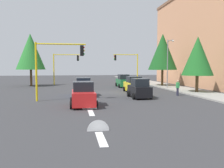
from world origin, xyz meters
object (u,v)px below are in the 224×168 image
at_px(car_yellow, 134,85).
at_px(traffic_signal_far_right, 65,63).
at_px(tree_roadside_mid, 163,52).
at_px(car_blue, 83,88).
at_px(street_lamp_curbside, 169,58).
at_px(tree_opposite_side, 30,52).
at_px(traffic_signal_near_right, 57,60).
at_px(car_red, 83,95).
at_px(traffic_signal_far_left, 128,63).
at_px(car_green, 123,81).
at_px(tree_roadside_near, 198,56).
at_px(car_black, 139,89).
at_px(pedestrian_crossing, 178,87).

bearing_deg(car_yellow, traffic_signal_far_right, -147.51).
height_order(tree_roadside_mid, car_blue, tree_roadside_mid).
xyz_separation_m(street_lamp_curbside, tree_opposite_side, (-8.39, -20.20, 1.27)).
distance_m(traffic_signal_near_right, car_red, 5.05).
distance_m(traffic_signal_far_left, tree_opposite_side, 16.88).
bearing_deg(traffic_signal_near_right, car_green, 146.38).
xyz_separation_m(traffic_signal_near_right, car_blue, (-3.39, 2.53, -2.93)).
distance_m(traffic_signal_far_right, tree_roadside_near, 22.74).
distance_m(traffic_signal_far_right, car_green, 11.46).
bearing_deg(traffic_signal_far_left, car_yellow, -10.10).
bearing_deg(tree_roadside_mid, traffic_signal_far_left, -144.18).
distance_m(traffic_signal_far_left, car_yellow, 14.43).
relative_size(traffic_signal_far_right, car_black, 1.48).
height_order(car_yellow, pedestrian_crossing, car_yellow).
bearing_deg(car_red, pedestrian_crossing, 117.16).
bearing_deg(car_black, traffic_signal_near_right, -84.53).
distance_m(tree_opposite_side, car_black, 22.35).
distance_m(street_lamp_curbside, car_green, 7.85).
xyz_separation_m(traffic_signal_far_right, car_green, (6.21, 9.17, -2.94)).
height_order(car_yellow, car_green, same).
bearing_deg(tree_roadside_mid, car_black, -29.78).
relative_size(tree_roadside_mid, pedestrian_crossing, 4.95).
distance_m(tree_roadside_near, car_blue, 14.08).
height_order(tree_roadside_mid, car_red, tree_roadside_mid).
xyz_separation_m(tree_roadside_mid, car_yellow, (7.90, -6.81, -4.64)).
bearing_deg(car_black, street_lamp_curbside, 142.55).
bearing_deg(tree_roadside_near, car_green, -144.52).
bearing_deg(car_yellow, car_red, -34.64).
relative_size(traffic_signal_far_right, car_red, 1.49).
relative_size(traffic_signal_far_right, tree_opposite_side, 0.63).
height_order(traffic_signal_far_right, street_lamp_curbside, street_lamp_curbside).
xyz_separation_m(traffic_signal_far_right, street_lamp_curbside, (10.39, 14.85, 0.51)).
xyz_separation_m(tree_roadside_near, car_black, (3.23, -8.07, -3.54)).
height_order(tree_opposite_side, car_blue, tree_opposite_side).
relative_size(traffic_signal_near_right, tree_roadside_near, 0.80).
bearing_deg(tree_roadside_mid, tree_roadside_near, 2.86).
relative_size(traffic_signal_far_left, street_lamp_curbside, 0.79).
relative_size(tree_opposite_side, car_yellow, 2.19).
bearing_deg(car_black, pedestrian_crossing, 103.98).
xyz_separation_m(car_black, car_green, (-13.02, 1.09, 0.00)).
distance_m(traffic_signal_far_left, car_blue, 19.03).
xyz_separation_m(traffic_signal_far_right, tree_opposite_side, (2.00, -5.35, 1.78)).
bearing_deg(tree_roadside_mid, car_red, -37.53).
height_order(traffic_signal_far_right, car_yellow, traffic_signal_far_right).
height_order(traffic_signal_far_left, car_yellow, traffic_signal_far_left).
height_order(traffic_signal_far_right, tree_opposite_side, tree_opposite_side).
distance_m(car_yellow, pedestrian_crossing, 5.71).
xyz_separation_m(traffic_signal_far_left, tree_roadside_near, (16.00, 4.83, 0.53)).
distance_m(tree_roadside_near, car_yellow, 8.38).
bearing_deg(car_black, car_blue, -115.24).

